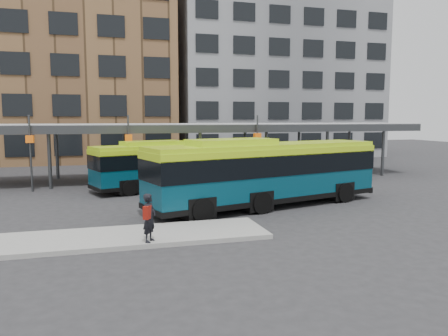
{
  "coord_description": "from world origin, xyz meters",
  "views": [
    {
      "loc": [
        -4.69,
        -19.65,
        4.61
      ],
      "look_at": [
        1.89,
        3.87,
        1.8
      ],
      "focal_mm": 35.0,
      "sensor_mm": 36.0,
      "label": 1
    }
  ],
  "objects": [
    {
      "name": "ground",
      "position": [
        0.0,
        0.0,
        0.0
      ],
      "size": [
        120.0,
        120.0,
        0.0
      ],
      "primitive_type": "plane",
      "color": "#28282B",
      "rests_on": "ground"
    },
    {
      "name": "boarding_island",
      "position": [
        -5.5,
        -3.0,
        0.09
      ],
      "size": [
        14.0,
        3.0,
        0.18
      ],
      "primitive_type": "cube",
      "color": "gray",
      "rests_on": "ground"
    },
    {
      "name": "canopy",
      "position": [
        -0.06,
        12.87,
        3.91
      ],
      "size": [
        40.0,
        6.53,
        4.8
      ],
      "color": "#999B9E",
      "rests_on": "ground"
    },
    {
      "name": "building_brick",
      "position": [
        -10.0,
        32.0,
        11.0
      ],
      "size": [
        26.0,
        14.0,
        22.0
      ],
      "primitive_type": "cube",
      "color": "brown",
      "rests_on": "ground"
    },
    {
      "name": "building_grey",
      "position": [
        16.0,
        32.0,
        10.0
      ],
      "size": [
        24.0,
        14.0,
        20.0
      ],
      "primitive_type": "cube",
      "color": "slate",
      "rests_on": "ground"
    },
    {
      "name": "bus_front",
      "position": [
        3.47,
        1.38,
        1.86
      ],
      "size": [
        13.26,
        6.11,
        3.58
      ],
      "rotation": [
        0.0,
        0.0,
        0.27
      ],
      "color": "#06384A",
      "rests_on": "ground"
    },
    {
      "name": "bus_rear",
      "position": [
        0.15,
        8.81,
        1.64
      ],
      "size": [
        11.62,
        5.99,
        3.16
      ],
      "rotation": [
        0.0,
        0.0,
        0.33
      ],
      "color": "#06384A",
      "rests_on": "ground"
    },
    {
      "name": "pedestrian",
      "position": [
        -3.14,
        -4.21,
        1.07
      ],
      "size": [
        0.69,
        0.76,
        1.75
      ],
      "rotation": [
        0.0,
        0.0,
        1.03
      ],
      "color": "black",
      "rests_on": "boarding_island"
    },
    {
      "name": "bike_rack",
      "position": [
        12.96,
        12.04,
        0.49
      ],
      "size": [
        6.65,
        1.6,
        1.08
      ],
      "color": "slate",
      "rests_on": "ground"
    }
  ]
}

